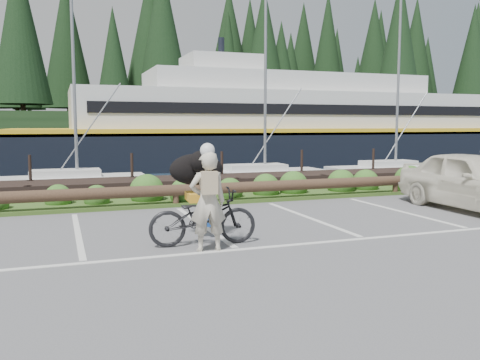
% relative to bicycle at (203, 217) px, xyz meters
% --- Properties ---
extents(ground, '(72.00, 72.00, 0.00)m').
position_rel_bicycle_xyz_m(ground, '(0.48, -0.16, -0.52)').
color(ground, '#565658').
extents(harbor_backdrop, '(170.00, 160.00, 30.00)m').
position_rel_bicycle_xyz_m(harbor_backdrop, '(0.88, 78.25, -0.52)').
color(harbor_backdrop, '#1C3143').
rests_on(harbor_backdrop, ground).
extents(vegetation_strip, '(34.00, 1.60, 0.10)m').
position_rel_bicycle_xyz_m(vegetation_strip, '(0.48, 5.14, -0.47)').
color(vegetation_strip, '#3D5B21').
rests_on(vegetation_strip, ground).
extents(log_rail, '(32.00, 0.30, 0.60)m').
position_rel_bicycle_xyz_m(log_rail, '(0.48, 4.44, -0.52)').
color(log_rail, '#443021').
rests_on(log_rail, ground).
extents(bicycle, '(2.01, 0.84, 1.03)m').
position_rel_bicycle_xyz_m(bicycle, '(0.00, 0.00, 0.00)').
color(bicycle, black).
rests_on(bicycle, ground).
extents(cyclist, '(0.66, 0.46, 1.73)m').
position_rel_bicycle_xyz_m(cyclist, '(-0.04, -0.46, 0.35)').
color(cyclist, beige).
rests_on(cyclist, ground).
extents(dog, '(0.60, 1.09, 0.61)m').
position_rel_bicycle_xyz_m(dog, '(0.05, 0.63, 0.82)').
color(dog, black).
rests_on(dog, bicycle).
extents(parked_car, '(1.92, 4.54, 1.53)m').
position_rel_bicycle_xyz_m(parked_car, '(7.56, 1.27, 0.25)').
color(parked_car, silver).
rests_on(parked_car, ground).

